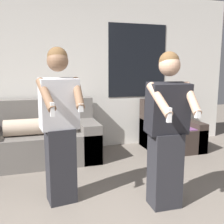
{
  "coord_description": "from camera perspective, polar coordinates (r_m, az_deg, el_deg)",
  "views": [
    {
      "loc": [
        -0.79,
        -1.46,
        1.43
      ],
      "look_at": [
        -0.03,
        1.03,
        0.99
      ],
      "focal_mm": 42.0,
      "sensor_mm": 36.0,
      "label": 1
    }
  ],
  "objects": [
    {
      "name": "couch",
      "position": [
        4.21,
        -15.51,
        -5.84
      ],
      "size": [
        1.77,
        0.87,
        0.93
      ],
      "color": "slate",
      "rests_on": "ground_plane"
    },
    {
      "name": "wall_back",
      "position": [
        4.6,
        -6.92,
        8.64
      ],
      "size": [
        5.74,
        0.07,
        2.7
      ],
      "color": "silver",
      "rests_on": "ground_plane"
    },
    {
      "name": "armchair",
      "position": [
        4.79,
        12.6,
        -4.3
      ],
      "size": [
        0.88,
        0.86,
        0.87
      ],
      "color": "#332823",
      "rests_on": "ground_plane"
    },
    {
      "name": "person_left",
      "position": [
        2.76,
        -11.3,
        -2.94
      ],
      "size": [
        0.44,
        0.5,
        1.63
      ],
      "color": "#28282D",
      "rests_on": "ground_plane"
    },
    {
      "name": "person_right",
      "position": [
        2.68,
        11.86,
        -4.15
      ],
      "size": [
        0.47,
        0.47,
        1.58
      ],
      "color": "#28282D",
      "rests_on": "ground_plane"
    }
  ]
}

